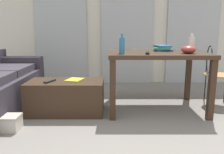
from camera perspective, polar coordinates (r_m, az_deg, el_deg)
ground_plane at (r=2.89m, az=6.01°, el=-9.53°), size 7.30×7.30×0.00m
wall_back at (r=4.62m, az=3.85°, el=14.98°), size 5.11×0.10×2.63m
curtains at (r=4.53m, az=3.89°, el=12.89°), size 3.63×0.03×2.29m
coffee_table at (r=2.95m, az=-11.52°, el=-4.95°), size 0.95×0.49×0.42m
craft_table at (r=3.02m, az=11.25°, el=4.38°), size 1.25×0.92×0.77m
wire_chair at (r=3.47m, az=24.54°, el=1.88°), size 0.39×0.42×0.84m
bottle_near at (r=3.05m, az=19.59°, el=7.90°), size 0.08×0.08×0.24m
bottle_far at (r=2.67m, az=2.59°, el=7.99°), size 0.07×0.07×0.24m
bowl at (r=2.87m, az=18.89°, el=6.64°), size 0.18×0.18×0.10m
book_stack at (r=3.19m, az=12.72°, el=7.17°), size 0.25×0.33×0.08m
tv_remote_on_table at (r=2.70m, az=9.05°, el=6.03°), size 0.07×0.17×0.02m
scissors at (r=3.22m, az=6.12°, el=6.81°), size 0.07×0.11×0.00m
tv_remote_primary at (r=2.89m, az=-15.46°, el=-1.01°), size 0.12×0.19×0.02m
magazine at (r=2.92m, az=-9.40°, el=-0.70°), size 0.25×0.27×0.01m
shoebox at (r=2.68m, az=-25.36°, el=-10.45°), size 0.30×0.20×0.16m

